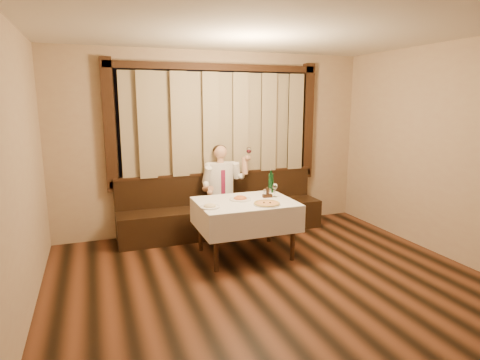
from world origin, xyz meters
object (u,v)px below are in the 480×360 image
object	(u,v)px
pizza	(267,204)
dining_table	(245,209)
seated_man	(223,183)
pasta_cream	(210,205)
green_bottle	(271,183)
pasta_red	(240,197)
banquette	(222,213)
cruet_caddy	(267,194)

from	to	relation	value
pizza	dining_table	bearing A→B (deg)	123.51
seated_man	pasta_cream	bearing A→B (deg)	-115.26
pizza	green_bottle	distance (m)	0.72
pasta_red	green_bottle	distance (m)	0.63
pasta_cream	green_bottle	bearing A→B (deg)	25.17
dining_table	green_bottle	xyz separation A→B (m)	(0.52, 0.34, 0.25)
banquette	pasta_red	size ratio (longest dim) A/B	11.12
pizza	green_bottle	world-z (taller)	green_bottle
dining_table	cruet_caddy	bearing A→B (deg)	12.86
seated_man	pizza	bearing A→B (deg)	-80.64
pasta_red	pasta_cream	distance (m)	0.54
cruet_caddy	seated_man	distance (m)	0.93
dining_table	cruet_caddy	size ratio (longest dim) A/B	9.24
pasta_red	green_bottle	size ratio (longest dim) A/B	0.85
banquette	pasta_red	bearing A→B (deg)	-92.54
green_bottle	pizza	bearing A→B (deg)	-118.67
pasta_red	seated_man	xyz separation A→B (m)	(0.03, 0.86, 0.02)
pasta_red	seated_man	world-z (taller)	seated_man
green_bottle	cruet_caddy	size ratio (longest dim) A/B	2.46
pasta_cream	cruet_caddy	world-z (taller)	cruet_caddy
pizza	cruet_caddy	size ratio (longest dim) A/B	2.54
pasta_cream	green_bottle	world-z (taller)	green_bottle
cruet_caddy	dining_table	bearing A→B (deg)	-165.49
pasta_cream	green_bottle	size ratio (longest dim) A/B	0.74
seated_man	dining_table	bearing A→B (deg)	-89.12
pasta_red	pasta_cream	size ratio (longest dim) A/B	1.15
dining_table	seated_man	xyz separation A→B (m)	(-0.01, 0.93, 0.16)
pasta_red	pizza	bearing A→B (deg)	-57.59
dining_table	pizza	distance (m)	0.36
green_bottle	seated_man	world-z (taller)	seated_man
dining_table	pasta_cream	world-z (taller)	pasta_cream
pasta_red	seated_man	size ratio (longest dim) A/B	0.21
cruet_caddy	seated_man	bearing A→B (deg)	115.05
banquette	dining_table	xyz separation A→B (m)	(0.00, -1.02, 0.34)
pasta_red	seated_man	distance (m)	0.86
banquette	cruet_caddy	bearing A→B (deg)	-69.37
dining_table	pasta_cream	bearing A→B (deg)	-163.39
banquette	green_bottle	xyz separation A→B (m)	(0.52, -0.69, 0.59)
banquette	pizza	xyz separation A→B (m)	(0.19, -1.30, 0.46)
pasta_red	green_bottle	xyz separation A→B (m)	(0.57, 0.26, 0.10)
green_bottle	pasta_red	bearing A→B (deg)	-155.42
pizza	pasta_red	distance (m)	0.43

